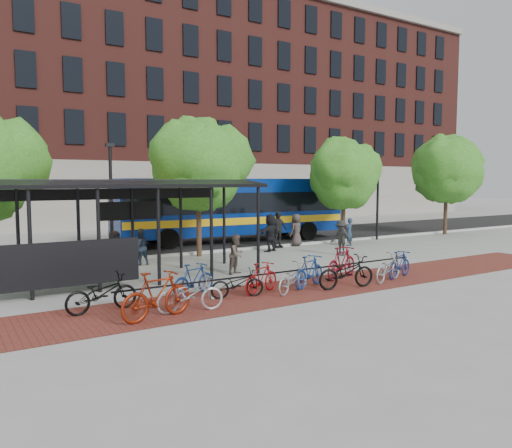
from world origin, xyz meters
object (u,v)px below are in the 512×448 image
bike_6 (293,278)px  pedestrian_2 (140,247)px  bus_shelter (112,197)px  bike_10 (388,268)px  bike_9 (342,263)px  tree_c (345,172)px  lamp_post_left (111,199)px  bike_5 (261,278)px  bike_8 (346,272)px  pedestrian_8 (237,254)px  bike_7 (309,271)px  pedestrian_7 (349,232)px  pedestrian_4 (278,230)px  pedestrian_0 (115,251)px  pedestrian_9 (341,238)px  lamp_post_right (378,194)px  bike_1 (157,295)px  bike_3 (194,279)px  pedestrian_5 (270,233)px  tree_d (447,167)px  bike_0 (102,293)px  pedestrian_6 (296,230)px  bus (232,206)px  bike_11 (399,264)px  bike_4 (237,284)px  bike_2 (190,294)px  tree_b (200,161)px

bike_6 → pedestrian_2: 7.98m
bus_shelter → bike_10: bearing=-32.0°
bike_9 → tree_c: bearing=-61.6°
lamp_post_left → bike_5: lamp_post_left is taller
bike_8 → pedestrian_8: bearing=31.3°
bike_7 → pedestrian_2: (-3.26, 7.29, 0.23)m
pedestrian_7 → bike_7: bearing=24.7°
pedestrian_4 → pedestrian_0: bearing=-167.1°
pedestrian_0 → pedestrian_9: bearing=-36.7°
bus_shelter → lamp_post_right: 17.61m
bus_shelter → pedestrian_2: size_ratio=6.91×
bike_1 → pedestrian_8: bearing=-61.2°
bike_3 → bike_9: 5.67m
bus_shelter → pedestrian_5: (8.86, 3.33, -2.06)m
bike_7 → bike_9: 1.97m
bike_8 → bike_7: bearing=57.4°
tree_d → pedestrian_7: (-9.58, -1.06, -3.71)m
bike_0 → pedestrian_6: 15.08m
bus → tree_d: bearing=-12.0°
bike_1 → pedestrian_7: 16.29m
lamp_post_right → bike_9: size_ratio=2.61×
bike_9 → bike_11: 2.16m
bus_shelter → bike_0: 4.83m
bike_4 → bike_10: bearing=-84.1°
bike_2 → bike_4: bearing=-61.2°
tree_d → bike_1: size_ratio=3.13×
bike_5 → bike_8: bike_8 is taller
pedestrian_9 → pedestrian_4: bearing=171.5°
lamp_post_right → pedestrian_7: 4.22m
lamp_post_right → pedestrian_8: (-12.74, -5.10, -1.99)m
bus → bike_5: (-5.86, -12.17, -1.60)m
bike_5 → pedestrian_6: size_ratio=0.95×
pedestrian_9 → bus: bearing=169.9°
tree_c → lamp_post_left: (-13.09, 0.25, -1.31)m
tree_c → pedestrian_9: tree_c is taller
bike_5 → bike_10: 4.87m
bike_3 → bike_6: bearing=-132.5°
lamp_post_left → bike_6: bearing=-70.3°
lamp_post_left → bike_9: 10.18m
bike_4 → pedestrian_2: size_ratio=1.08×
bus → bike_1: size_ratio=6.56×
bike_2 → bike_8: bike_8 is taller
bus → bike_10: bearing=-90.5°
tree_d → bike_3: (-21.76, -7.21, -3.97)m
bus_shelter → bike_4: 5.64m
bike_4 → bike_6: bearing=-87.3°
tree_c → bike_2: bearing=-146.8°
tree_c → bus: size_ratio=0.43×
bike_9 → pedestrian_4: 8.59m
tree_b → bike_0: tree_b is taller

